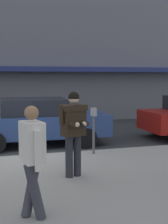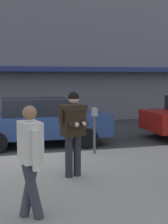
{
  "view_description": "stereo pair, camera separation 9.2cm",
  "coord_description": "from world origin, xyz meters",
  "px_view_note": "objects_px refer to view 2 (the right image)",
  "views": [
    {
      "loc": [
        -0.56,
        -8.6,
        2.25
      ],
      "look_at": [
        1.31,
        -2.16,
        1.49
      ],
      "focal_mm": 50.0,
      "sensor_mm": 36.0,
      "label": 1
    },
    {
      "loc": [
        -0.47,
        -8.62,
        2.25
      ],
      "look_at": [
        1.31,
        -2.16,
        1.49
      ],
      "focal_mm": 50.0,
      "sensor_mm": 36.0,
      "label": 2
    }
  ],
  "objects_px": {
    "parked_sedan_mid": "(39,121)",
    "pedestrian_in_light_coat": "(30,155)",
    "parking_meter": "(95,124)",
    "man_texting_on_phone": "(73,125)"
  },
  "relations": [
    {
      "from": "man_texting_on_phone",
      "to": "pedestrian_in_light_coat",
      "type": "xyz_separation_m",
      "value": [
        -1.06,
        -1.71,
        -0.14
      ]
    },
    {
      "from": "parked_sedan_mid",
      "to": "parking_meter",
      "type": "relative_size",
      "value": 3.58
    },
    {
      "from": "pedestrian_in_light_coat",
      "to": "parking_meter",
      "type": "relative_size",
      "value": 1.34
    },
    {
      "from": "parked_sedan_mid",
      "to": "pedestrian_in_light_coat",
      "type": "xyz_separation_m",
      "value": [
        -0.86,
        -5.66,
        0.32
      ]
    },
    {
      "from": "parking_meter",
      "to": "man_texting_on_phone",
      "type": "bearing_deg",
      "value": -120.02
    },
    {
      "from": "pedestrian_in_light_coat",
      "to": "parked_sedan_mid",
      "type": "bearing_deg",
      "value": 81.37
    },
    {
      "from": "parking_meter",
      "to": "pedestrian_in_light_coat",
      "type": "bearing_deg",
      "value": -120.91
    },
    {
      "from": "man_texting_on_phone",
      "to": "parked_sedan_mid",
      "type": "bearing_deg",
      "value": 92.96
    },
    {
      "from": "parked_sedan_mid",
      "to": "pedestrian_in_light_coat",
      "type": "relative_size",
      "value": 2.67
    },
    {
      "from": "pedestrian_in_light_coat",
      "to": "parking_meter",
      "type": "bearing_deg",
      "value": 59.09
    }
  ]
}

